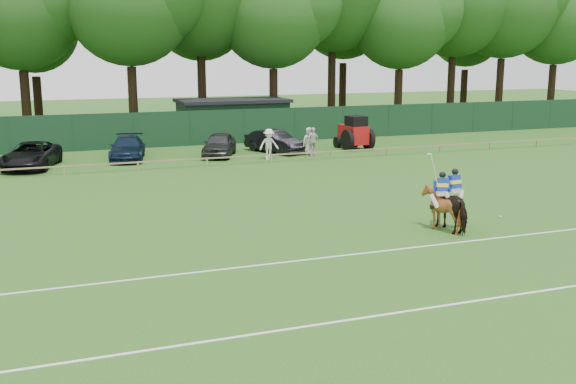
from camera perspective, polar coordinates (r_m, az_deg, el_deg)
name	(u,v)px	position (r m, az deg, el deg)	size (l,w,h in m)	color
ground	(305,250)	(22.86, 1.46, -4.97)	(160.00, 160.00, 0.00)	#1E4C14
horse_dark	(453,206)	(25.99, 13.82, -1.18)	(0.98, 2.16, 1.82)	black
horse_chestnut	(441,208)	(25.89, 12.82, -1.34)	(1.35, 1.52, 1.68)	brown
suv_black	(31,155)	(41.62, -20.91, 2.93)	(2.47, 5.35, 1.49)	black
sedan_navy	(127,148)	(43.13, -13.43, 3.63)	(2.01, 4.94, 1.43)	#101E32
hatch_grey	(219,145)	(43.54, -5.84, 4.02)	(1.78, 4.44, 1.51)	#2E2F31
estate_black	(274,141)	(45.00, -1.16, 4.31)	(1.57, 4.50, 1.48)	black
spectator_left	(269,144)	(42.02, -1.63, 4.06)	(1.23, 0.71, 1.90)	white
spectator_mid	(313,142)	(43.46, 2.09, 4.28)	(1.09, 0.45, 1.85)	beige
spectator_right	(309,141)	(43.92, 1.81, 4.33)	(0.88, 0.57, 1.80)	beige
rider_dark	(455,186)	(25.82, 13.93, 0.53)	(0.94, 0.39, 1.41)	silver
rider_chestnut	(442,189)	(25.72, 12.89, 0.29)	(0.90, 0.79, 2.05)	silver
polo_ball	(500,217)	(28.58, 17.53, -2.01)	(0.09, 0.09, 0.09)	silver
pitch_lines	(350,283)	(19.81, 5.27, -7.66)	(60.00, 5.10, 0.01)	silver
pitch_rail	(190,160)	(39.64, -8.30, 2.74)	(62.10, 0.10, 0.50)	#997F5B
perimeter_fence	(162,129)	(48.30, -10.62, 5.23)	(92.08, 0.08, 2.50)	#14351E
utility_shed	(233,119)	(52.51, -4.71, 6.21)	(8.40, 4.40, 3.04)	#14331E
tree_row	(170,133)	(56.61, -9.99, 4.91)	(96.00, 12.00, 21.00)	#26561C
tractor	(354,133)	(46.71, 5.63, 4.96)	(2.00, 2.84, 2.31)	#AF1012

